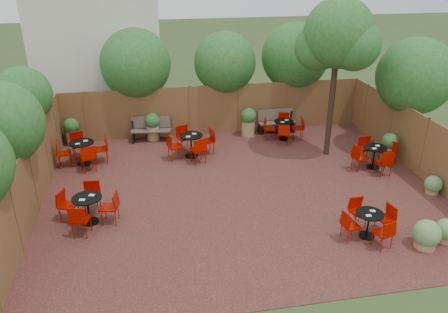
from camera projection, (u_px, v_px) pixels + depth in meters
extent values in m
plane|color=#354F23|center=(242.00, 191.00, 13.64)|extent=(80.00, 80.00, 0.00)
cube|color=#371916|center=(242.00, 191.00, 13.63)|extent=(12.00, 10.00, 0.02)
cube|color=brown|center=(215.00, 110.00, 17.68)|extent=(12.00, 0.08, 2.00)
cube|color=brown|center=(32.00, 179.00, 12.23)|extent=(0.08, 10.00, 2.00)
cube|color=brown|center=(424.00, 148.00, 14.21)|extent=(0.08, 10.00, 2.00)
cube|color=silver|center=(97.00, 25.00, 18.36)|extent=(5.00, 4.00, 8.00)
sphere|color=#215F1E|center=(23.00, 95.00, 14.15)|extent=(1.85, 1.85, 1.85)
sphere|color=#215F1E|center=(0.00, 124.00, 11.44)|extent=(2.25, 2.25, 2.25)
sphere|color=#215F1E|center=(136.00, 64.00, 17.05)|extent=(2.73, 2.73, 2.73)
sphere|color=#215F1E|center=(225.00, 63.00, 17.57)|extent=(2.47, 2.47, 2.47)
sphere|color=#215F1E|center=(295.00, 56.00, 18.20)|extent=(2.77, 2.77, 2.77)
sphere|color=#215F1E|center=(415.00, 76.00, 15.33)|extent=(2.70, 2.70, 2.70)
cylinder|color=black|center=(332.00, 94.00, 15.20)|extent=(0.23, 0.23, 4.55)
sphere|color=#215F1E|center=(339.00, 33.00, 14.34)|extent=(2.31, 2.31, 2.31)
sphere|color=#215F1E|center=(318.00, 47.00, 14.82)|extent=(1.62, 1.62, 1.62)
sphere|color=#215F1E|center=(355.00, 45.00, 14.18)|extent=(1.69, 1.69, 1.69)
cube|color=brown|center=(151.00, 130.00, 17.08)|extent=(1.56, 0.62, 0.05)
cube|color=brown|center=(150.00, 122.00, 17.14)|extent=(1.52, 0.29, 0.46)
cube|color=black|center=(134.00, 137.00, 17.06)|extent=(0.11, 0.46, 0.40)
cube|color=black|center=(169.00, 135.00, 17.29)|extent=(0.11, 0.46, 0.40)
cube|color=brown|center=(277.00, 122.00, 17.91)|extent=(1.55, 0.59, 0.05)
cube|color=brown|center=(275.00, 114.00, 17.98)|extent=(1.51, 0.25, 0.46)
cube|color=black|center=(260.00, 129.00, 17.90)|extent=(0.10, 0.46, 0.40)
cube|color=black|center=(292.00, 126.00, 18.12)|extent=(0.10, 0.46, 0.40)
cylinder|color=black|center=(192.00, 156.00, 15.94)|extent=(0.49, 0.49, 0.03)
cylinder|color=black|center=(191.00, 146.00, 15.78)|extent=(0.06, 0.06, 0.77)
cylinder|color=black|center=(191.00, 136.00, 15.61)|extent=(0.84, 0.84, 0.03)
cube|color=white|center=(194.00, 134.00, 15.70)|extent=(0.18, 0.15, 0.02)
cube|color=white|center=(188.00, 137.00, 15.47)|extent=(0.18, 0.15, 0.02)
cylinder|color=black|center=(372.00, 167.00, 15.11)|extent=(0.45, 0.45, 0.03)
cylinder|color=black|center=(374.00, 157.00, 14.96)|extent=(0.05, 0.05, 0.71)
cylinder|color=black|center=(375.00, 147.00, 14.81)|extent=(0.78, 0.78, 0.03)
cube|color=white|center=(378.00, 146.00, 14.89)|extent=(0.16, 0.13, 0.02)
cube|color=white|center=(374.00, 148.00, 14.67)|extent=(0.16, 0.13, 0.02)
cylinder|color=black|center=(84.00, 163.00, 15.36)|extent=(0.48, 0.48, 0.03)
cylinder|color=black|center=(83.00, 153.00, 15.20)|extent=(0.06, 0.06, 0.77)
cylinder|color=black|center=(81.00, 143.00, 15.03)|extent=(0.84, 0.84, 0.03)
cube|color=white|center=(86.00, 141.00, 15.12)|extent=(0.17, 0.14, 0.02)
cube|color=white|center=(77.00, 144.00, 14.88)|extent=(0.17, 0.14, 0.02)
cylinder|color=black|center=(90.00, 222.00, 12.02)|extent=(0.46, 0.46, 0.03)
cylinder|color=black|center=(89.00, 210.00, 11.87)|extent=(0.05, 0.05, 0.73)
cylinder|color=black|center=(87.00, 198.00, 11.71)|extent=(0.80, 0.80, 0.03)
cube|color=white|center=(92.00, 195.00, 11.80)|extent=(0.17, 0.13, 0.02)
cube|color=white|center=(82.00, 200.00, 11.57)|extent=(0.17, 0.13, 0.02)
cylinder|color=black|center=(283.00, 139.00, 17.43)|extent=(0.44, 0.44, 0.03)
cylinder|color=black|center=(284.00, 130.00, 17.28)|extent=(0.05, 0.05, 0.70)
cylinder|color=black|center=(284.00, 121.00, 17.13)|extent=(0.76, 0.76, 0.03)
cube|color=white|center=(286.00, 120.00, 17.21)|extent=(0.16, 0.14, 0.02)
cube|color=white|center=(283.00, 122.00, 16.99)|extent=(0.16, 0.14, 0.02)
cylinder|color=black|center=(366.00, 235.00, 11.44)|extent=(0.41, 0.41, 0.03)
cylinder|color=black|center=(368.00, 225.00, 11.30)|extent=(0.05, 0.05, 0.66)
cylinder|color=black|center=(370.00, 214.00, 11.15)|extent=(0.71, 0.71, 0.03)
cube|color=white|center=(373.00, 211.00, 11.23)|extent=(0.15, 0.12, 0.01)
cube|color=white|center=(369.00, 216.00, 11.03)|extent=(0.15, 0.12, 0.01)
cylinder|color=#A57C52|center=(153.00, 133.00, 17.29)|extent=(0.49, 0.49, 0.56)
sphere|color=#215F1E|center=(152.00, 121.00, 17.08)|extent=(0.58, 0.58, 0.58)
cylinder|color=#A57C52|center=(248.00, 128.00, 17.68)|extent=(0.52, 0.52, 0.59)
sphere|color=#215F1E|center=(248.00, 116.00, 17.46)|extent=(0.62, 0.62, 0.62)
cylinder|color=#A57C52|center=(73.00, 138.00, 16.79)|extent=(0.49, 0.49, 0.56)
sphere|color=#215F1E|center=(71.00, 126.00, 16.58)|extent=(0.59, 0.59, 0.59)
cylinder|color=#A57C52|center=(388.00, 154.00, 15.49)|extent=(0.47, 0.47, 0.54)
sphere|color=#215F1E|center=(390.00, 141.00, 15.29)|extent=(0.57, 0.57, 0.57)
cylinder|color=#A57C52|center=(445.00, 238.00, 11.22)|extent=(0.42, 0.42, 0.19)
sphere|color=#578947|center=(447.00, 230.00, 11.11)|extent=(0.57, 0.57, 0.57)
cylinder|color=#A57C52|center=(425.00, 243.00, 10.97)|extent=(0.50, 0.50, 0.23)
sphere|color=#578947|center=(427.00, 233.00, 10.85)|extent=(0.69, 0.69, 0.69)
cylinder|color=#A57C52|center=(432.00, 190.00, 13.47)|extent=(0.38, 0.38, 0.17)
sphere|color=#578947|center=(433.00, 184.00, 13.38)|extent=(0.52, 0.52, 0.52)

